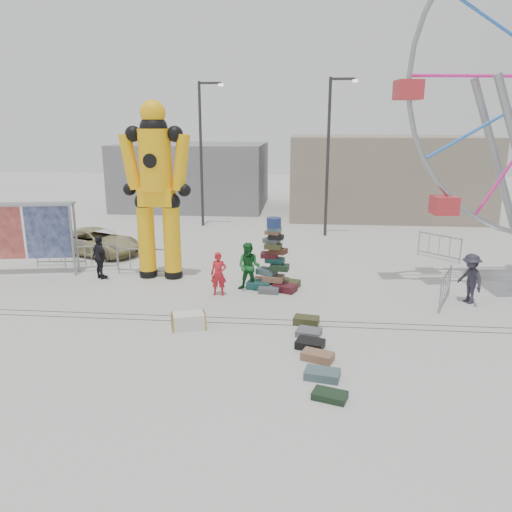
# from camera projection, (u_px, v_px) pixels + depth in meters

# --- Properties ---
(ground) EXTENTS (90.00, 90.00, 0.00)m
(ground) POSITION_uv_depth(u_px,v_px,m) (237.00, 332.00, 14.35)
(ground) COLOR #9E9E99
(ground) RESTS_ON ground
(track_line_near) EXTENTS (40.00, 0.04, 0.01)m
(track_line_near) POSITION_uv_depth(u_px,v_px,m) (240.00, 323.00, 14.93)
(track_line_near) COLOR #47443F
(track_line_near) RESTS_ON ground
(track_line_far) EXTENTS (40.00, 0.04, 0.01)m
(track_line_far) POSITION_uv_depth(u_px,v_px,m) (242.00, 318.00, 15.31)
(track_line_far) COLOR #47443F
(track_line_far) RESTS_ON ground
(building_right) EXTENTS (12.00, 8.00, 5.00)m
(building_right) POSITION_uv_depth(u_px,v_px,m) (384.00, 176.00, 32.30)
(building_right) COLOR gray
(building_right) RESTS_ON ground
(building_left) EXTENTS (10.00, 8.00, 4.40)m
(building_left) POSITION_uv_depth(u_px,v_px,m) (194.00, 175.00, 35.49)
(building_left) COLOR gray
(building_left) RESTS_ON ground
(lamp_post_right) EXTENTS (1.41, 0.25, 8.00)m
(lamp_post_right) POSITION_uv_depth(u_px,v_px,m) (330.00, 150.00, 25.41)
(lamp_post_right) COLOR #2D2D30
(lamp_post_right) RESTS_ON ground
(lamp_post_left) EXTENTS (1.41, 0.25, 8.00)m
(lamp_post_left) POSITION_uv_depth(u_px,v_px,m) (202.00, 147.00, 27.98)
(lamp_post_left) COLOR #2D2D30
(lamp_post_left) RESTS_ON ground
(suitcase_tower) EXTENTS (1.98, 1.65, 2.61)m
(suitcase_tower) POSITION_uv_depth(u_px,v_px,m) (274.00, 269.00, 17.94)
(suitcase_tower) COLOR #194C4A
(suitcase_tower) RESTS_ON ground
(crash_test_dummy) EXTENTS (2.70, 1.20, 6.83)m
(crash_test_dummy) POSITION_uv_depth(u_px,v_px,m) (156.00, 184.00, 18.51)
(crash_test_dummy) COLOR black
(crash_test_dummy) RESTS_ON ground
(banner_scaffold) EXTENTS (3.98, 1.39, 2.84)m
(banner_scaffold) POSITION_uv_depth(u_px,v_px,m) (23.00, 221.00, 19.20)
(banner_scaffold) COLOR gray
(banner_scaffold) RESTS_ON ground
(steamer_trunk) EXTENTS (1.10, 0.85, 0.45)m
(steamer_trunk) POSITION_uv_depth(u_px,v_px,m) (188.00, 321.00, 14.52)
(steamer_trunk) COLOR silver
(steamer_trunk) RESTS_ON ground
(row_case_0) EXTENTS (0.80, 0.58, 0.23)m
(row_case_0) POSITION_uv_depth(u_px,v_px,m) (306.00, 320.00, 14.85)
(row_case_0) COLOR #3C3C1E
(row_case_0) RESTS_ON ground
(row_case_1) EXTENTS (0.79, 0.71, 0.17)m
(row_case_1) POSITION_uv_depth(u_px,v_px,m) (309.00, 332.00, 14.09)
(row_case_1) COLOR #585C60
(row_case_1) RESTS_ON ground
(row_case_2) EXTENTS (0.85, 0.71, 0.22)m
(row_case_2) POSITION_uv_depth(u_px,v_px,m) (310.00, 344.00, 13.29)
(row_case_2) COLOR black
(row_case_2) RESTS_ON ground
(row_case_3) EXTENTS (0.89, 0.69, 0.22)m
(row_case_3) POSITION_uv_depth(u_px,v_px,m) (318.00, 356.00, 12.59)
(row_case_3) COLOR #8B6047
(row_case_3) RESTS_ON ground
(row_case_4) EXTENTS (0.90, 0.65, 0.20)m
(row_case_4) POSITION_uv_depth(u_px,v_px,m) (322.00, 374.00, 11.71)
(row_case_4) COLOR #475F65
(row_case_4) RESTS_ON ground
(row_case_5) EXTENTS (0.84, 0.65, 0.16)m
(row_case_5) POSITION_uv_depth(u_px,v_px,m) (330.00, 395.00, 10.84)
(row_case_5) COLOR black
(row_case_5) RESTS_ON ground
(barricade_dummy_a) EXTENTS (2.00, 0.34, 1.10)m
(barricade_dummy_a) POSITION_uv_depth(u_px,v_px,m) (61.00, 253.00, 20.82)
(barricade_dummy_a) COLOR gray
(barricade_dummy_a) RESTS_ON ground
(barricade_dummy_b) EXTENTS (1.91, 0.78, 1.10)m
(barricade_dummy_b) POSITION_uv_depth(u_px,v_px,m) (91.00, 258.00, 20.05)
(barricade_dummy_b) COLOR gray
(barricade_dummy_b) RESTS_ON ground
(barricade_dummy_c) EXTENTS (2.00, 0.19, 1.10)m
(barricade_dummy_c) POSITION_uv_depth(u_px,v_px,m) (142.00, 261.00, 19.59)
(barricade_dummy_c) COLOR gray
(barricade_dummy_c) RESTS_ON ground
(barricade_wheel_front) EXTENTS (0.88, 1.88, 1.10)m
(barricade_wheel_front) POSITION_uv_depth(u_px,v_px,m) (445.00, 288.00, 16.39)
(barricade_wheel_front) COLOR gray
(barricade_wheel_front) RESTS_ON ground
(barricade_wheel_back) EXTENTS (1.50, 1.47, 1.10)m
(barricade_wheel_back) POSITION_uv_depth(u_px,v_px,m) (439.00, 247.00, 21.89)
(barricade_wheel_back) COLOR gray
(barricade_wheel_back) RESTS_ON ground
(pedestrian_red) EXTENTS (0.56, 0.37, 1.52)m
(pedestrian_red) POSITION_uv_depth(u_px,v_px,m) (219.00, 274.00, 17.22)
(pedestrian_red) COLOR red
(pedestrian_red) RESTS_ON ground
(pedestrian_green) EXTENTS (0.96, 0.82, 1.74)m
(pedestrian_green) POSITION_uv_depth(u_px,v_px,m) (249.00, 267.00, 17.70)
(pedestrian_green) COLOR #175D24
(pedestrian_green) RESTS_ON ground
(pedestrian_black) EXTENTS (1.02, 0.95, 1.68)m
(pedestrian_black) POSITION_uv_depth(u_px,v_px,m) (100.00, 257.00, 19.03)
(pedestrian_black) COLOR black
(pedestrian_black) RESTS_ON ground
(pedestrian_grey) EXTENTS (0.96, 1.23, 1.68)m
(pedestrian_grey) POSITION_uv_depth(u_px,v_px,m) (470.00, 279.00, 16.46)
(pedestrian_grey) COLOR #23222E
(pedestrian_grey) RESTS_ON ground
(parked_suv) EXTENTS (4.66, 3.33, 1.18)m
(parked_suv) POSITION_uv_depth(u_px,v_px,m) (96.00, 242.00, 22.66)
(parked_suv) COLOR tan
(parked_suv) RESTS_ON ground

